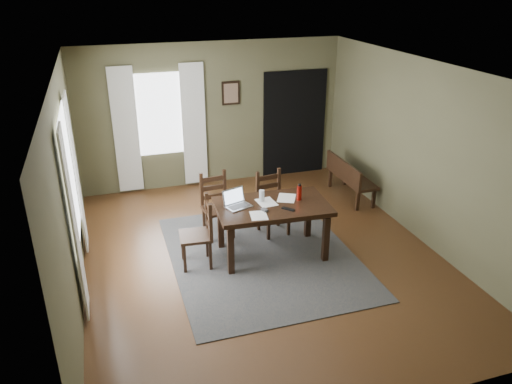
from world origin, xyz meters
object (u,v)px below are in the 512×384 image
object	(u,v)px
dining_table	(272,211)
chair_back_right	(272,204)
water_bottle	(299,192)
laptop	(236,202)
chair_back_left	(217,206)
bench	(349,175)
chair_end	(199,234)

from	to	relation	value
dining_table	chair_back_right	distance (m)	0.73
chair_back_right	water_bottle	xyz separation A→B (m)	(0.19, -0.62, 0.43)
chair_back_right	laptop	distance (m)	0.98
chair_back_left	bench	bearing A→B (deg)	8.88
dining_table	bench	world-z (taller)	dining_table
chair_end	chair_back_right	size ratio (longest dim) A/B	1.01
chair_end	laptop	distance (m)	0.68
dining_table	laptop	xyz separation A→B (m)	(-0.50, 0.11, 0.16)
chair_end	laptop	size ratio (longest dim) A/B	2.41
dining_table	chair_end	size ratio (longest dim) A/B	1.63
chair_end	bench	distance (m)	3.39
bench	chair_back_left	bearing A→B (deg)	104.24
dining_table	chair_back_left	xyz separation A→B (m)	(-0.62, 0.83, -0.21)
bench	laptop	size ratio (longest dim) A/B	3.10
chair_end	chair_back_left	size ratio (longest dim) A/B	1.00
laptop	water_bottle	world-z (taller)	water_bottle
chair_back_left	laptop	xyz separation A→B (m)	(0.12, -0.72, 0.37)
laptop	chair_end	bearing A→B (deg)	169.79
chair_end	chair_back_right	bearing A→B (deg)	121.11
chair_back_left	water_bottle	size ratio (longest dim) A/B	4.08
laptop	water_bottle	xyz separation A→B (m)	(0.92, -0.08, 0.05)
chair_end	water_bottle	bearing A→B (deg)	95.37
chair_end	water_bottle	world-z (taller)	water_bottle
chair_back_left	chair_back_right	distance (m)	0.87
dining_table	laptop	size ratio (longest dim) A/B	3.95
dining_table	laptop	distance (m)	0.54
bench	laptop	xyz separation A→B (m)	(-2.50, -1.38, 0.43)
chair_end	laptop	world-z (taller)	laptop
chair_end	chair_back_right	world-z (taller)	chair_end
chair_back_left	laptop	distance (m)	0.82
water_bottle	dining_table	bearing A→B (deg)	-175.45
chair_back_left	laptop	bearing A→B (deg)	-85.59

